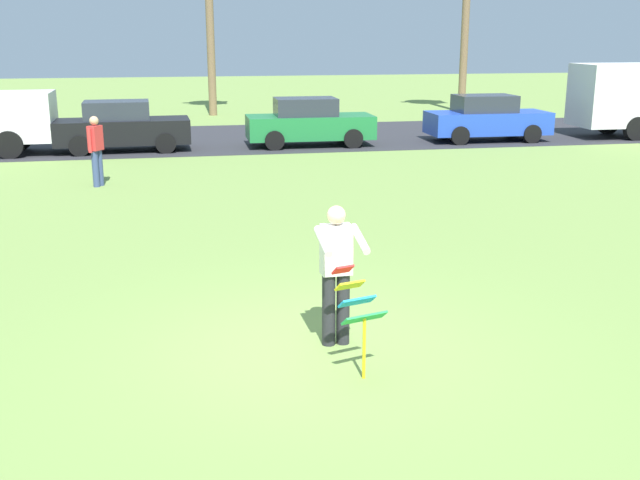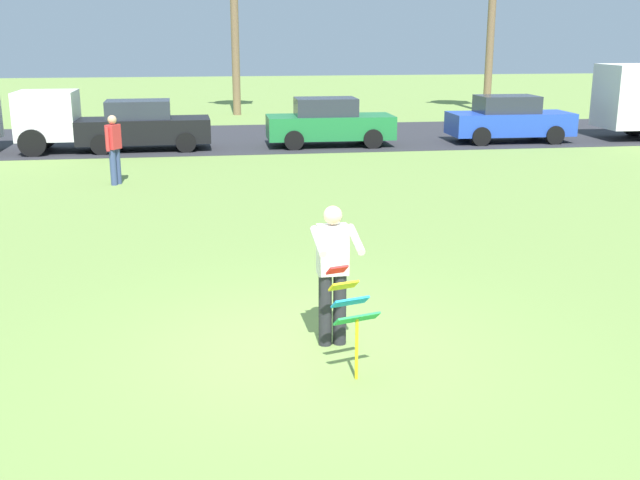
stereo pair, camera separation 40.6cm
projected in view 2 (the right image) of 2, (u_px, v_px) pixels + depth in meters
name	position (u px, v px, depth m)	size (l,w,h in m)	color
ground_plane	(310.00, 347.00, 9.22)	(120.00, 120.00, 0.00)	olive
road_strip	(237.00, 138.00, 27.46)	(120.00, 8.00, 0.01)	#2D2D33
person_kite_flyer	(333.00, 270.00, 9.03)	(0.55, 0.67, 1.73)	#26262B
kite_held	(350.00, 306.00, 8.30)	(0.53, 0.71, 1.18)	red
parked_car_black	(143.00, 126.00, 24.52)	(4.25, 1.94, 1.60)	black
parked_car_green	(329.00, 123.00, 25.40)	(4.22, 1.88, 1.60)	#1E7238
parked_car_blue	(509.00, 120.00, 26.32)	(4.23, 1.89, 1.60)	#2347B7
person_walker_near	(114.00, 148.00, 18.84)	(0.37, 0.51, 1.73)	#384772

